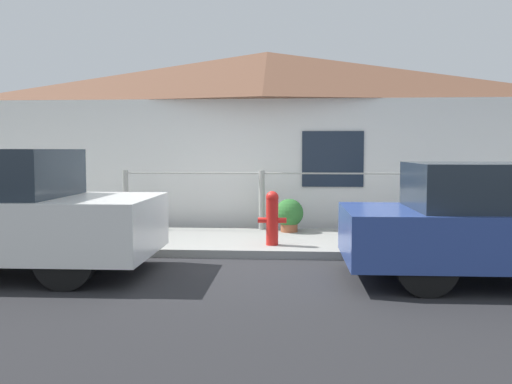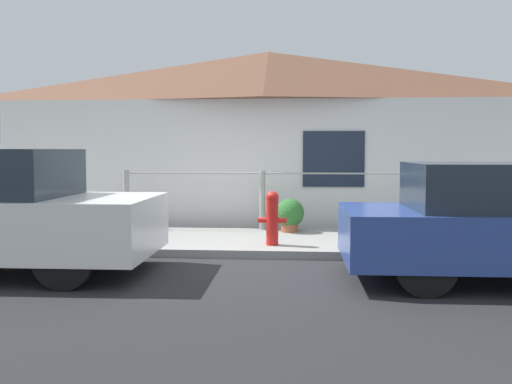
{
  "view_description": "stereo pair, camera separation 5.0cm",
  "coord_description": "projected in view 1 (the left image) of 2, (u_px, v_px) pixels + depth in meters",
  "views": [
    {
      "loc": [
        0.64,
        -7.68,
        1.49
      ],
      "look_at": [
        0.04,
        0.3,
        0.9
      ],
      "focal_mm": 40.0,
      "sensor_mm": 36.0,
      "label": 1
    },
    {
      "loc": [
        0.69,
        -7.67,
        1.49
      ],
      "look_at": [
        0.04,
        0.3,
        0.9
      ],
      "focal_mm": 40.0,
      "sensor_mm": 36.0,
      "label": 2
    }
  ],
  "objects": [
    {
      "name": "ground_plane",
      "position": [
        252.0,
        259.0,
        7.79
      ],
      "size": [
        60.0,
        60.0,
        0.0
      ],
      "primitive_type": "plane",
      "color": "#262628"
    },
    {
      "name": "sidewalk",
      "position": [
        258.0,
        242.0,
        8.91
      ],
      "size": [
        24.0,
        2.26,
        0.12
      ],
      "color": "gray",
      "rests_on": "ground_plane"
    },
    {
      "name": "house",
      "position": [
        267.0,
        87.0,
        11.22
      ],
      "size": [
        10.36,
        2.23,
        3.43
      ],
      "color": "white",
      "rests_on": "ground_plane"
    },
    {
      "name": "fence",
      "position": [
        262.0,
        197.0,
        9.84
      ],
      "size": [
        4.9,
        0.1,
        1.02
      ],
      "color": "#999993",
      "rests_on": "sidewalk"
    },
    {
      "name": "fire_hydrant",
      "position": [
        272.0,
        217.0,
        8.23
      ],
      "size": [
        0.41,
        0.18,
        0.78
      ],
      "color": "red",
      "rests_on": "sidewalk"
    },
    {
      "name": "potted_plant_near_hydrant",
      "position": [
        289.0,
        214.0,
        9.56
      ],
      "size": [
        0.48,
        0.48,
        0.56
      ],
      "color": "#9E5638",
      "rests_on": "sidewalk"
    }
  ]
}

